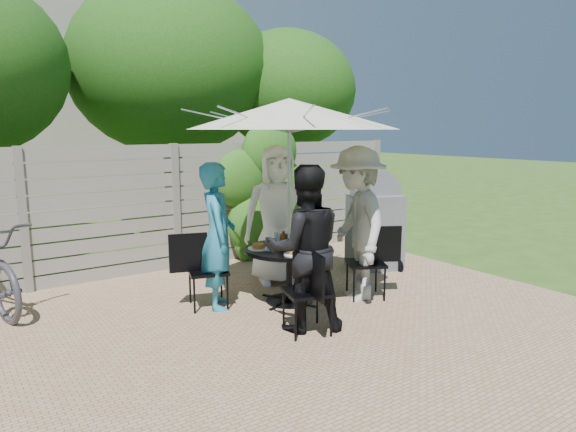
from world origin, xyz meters
TOP-DOWN VIEW (x-y plane):
  - backyard_envelope at (0.09, 10.29)m, footprint 60.00×60.00m
  - patio_table at (0.50, 0.82)m, footprint 1.36×1.36m
  - umbrella at (0.50, 0.82)m, footprint 3.25×3.25m
  - chair_back at (0.89, 1.71)m, footprint 0.51×0.65m
  - person_back at (0.83, 1.58)m, footprint 1.07×0.91m
  - chair_left at (-0.39, 1.21)m, footprint 0.69×0.54m
  - person_left at (-0.26, 1.16)m, footprint 0.62×0.73m
  - chair_front at (0.11, -0.06)m, footprint 0.54×0.69m
  - person_front at (0.16, 0.07)m, footprint 1.02×0.93m
  - chair_right at (1.38, 0.43)m, footprint 0.68×0.58m
  - person_right at (1.25, 0.49)m, footprint 1.12×1.38m
  - plate_back at (0.64, 1.15)m, footprint 0.26×0.26m
  - plate_left at (0.17, 0.97)m, footprint 0.26×0.26m
  - plate_front at (0.35, 0.49)m, footprint 0.26×0.26m
  - plate_right at (0.83, 0.68)m, footprint 0.26×0.26m
  - plate_extra at (0.54, 0.48)m, footprint 0.24×0.24m
  - glass_back at (0.51, 1.10)m, footprint 0.07×0.07m
  - glass_left at (0.22, 0.83)m, footprint 0.07×0.07m
  - glass_front at (0.49, 0.54)m, footprint 0.07×0.07m
  - glass_right at (0.78, 0.81)m, footprint 0.07×0.07m
  - syrup_jug at (0.46, 0.89)m, footprint 0.09×0.09m
  - coffee_cup at (0.68, 0.98)m, footprint 0.08×0.08m
  - bbq_grill at (2.40, 1.35)m, footprint 0.87×0.77m

SIDE VIEW (x-z plane):
  - chair_back at x=0.89m, z-range -0.17..0.68m
  - chair_right at x=1.38m, z-range -0.18..0.72m
  - chair_left at x=-0.39m, z-range -0.18..0.72m
  - chair_front at x=0.11m, z-range -0.18..0.72m
  - patio_table at x=0.50m, z-range 0.13..0.81m
  - bbq_grill at x=2.40m, z-range -0.07..1.41m
  - plate_extra at x=0.54m, z-range 0.67..0.73m
  - plate_back at x=0.64m, z-range 0.67..0.73m
  - plate_left at x=0.17m, z-range 0.67..0.73m
  - plate_front at x=0.35m, z-range 0.67..0.73m
  - plate_right at x=0.83m, z-range 0.67..0.73m
  - coffee_cup at x=0.68m, z-range 0.68..0.80m
  - glass_back at x=0.51m, z-range 0.68..0.82m
  - glass_left at x=0.22m, z-range 0.68..0.82m
  - glass_front at x=0.49m, z-range 0.68..0.82m
  - glass_right at x=0.78m, z-range 0.68..0.82m
  - syrup_jug at x=0.46m, z-range 0.68..0.84m
  - person_left at x=-0.26m, z-range 0.00..1.69m
  - person_front at x=0.16m, z-range 0.00..1.71m
  - person_back at x=0.83m, z-range 0.00..1.86m
  - person_right at x=1.25m, z-range 0.00..1.86m
  - umbrella at x=0.50m, z-range 1.02..3.41m
  - backyard_envelope at x=0.09m, z-range 0.11..5.11m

